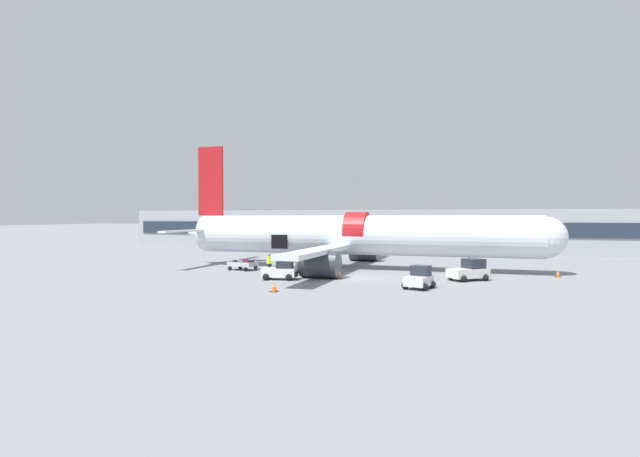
{
  "coord_description": "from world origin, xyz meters",
  "views": [
    {
      "loc": [
        9.87,
        -40.45,
        5.17
      ],
      "look_at": [
        -4.39,
        3.66,
        4.04
      ],
      "focal_mm": 28.0,
      "sensor_mm": 36.0,
      "label": 1
    }
  ],
  "objects": [
    {
      "name": "ground_plane",
      "position": [
        0.0,
        0.0,
        0.0
      ],
      "size": [
        500.0,
        500.0,
        0.0
      ],
      "primitive_type": "plane",
      "color": "gray"
    },
    {
      "name": "terminal_strip",
      "position": [
        0.0,
        37.08,
        3.07
      ],
      "size": [
        90.55,
        13.42,
        6.13
      ],
      "color": "#9EA3AD",
      "rests_on": "ground_plane"
    },
    {
      "name": "airplane",
      "position": [
        -2.21,
        7.44,
        3.24
      ],
      "size": [
        38.21,
        31.59,
        12.7
      ],
      "color": "silver",
      "rests_on": "ground_plane"
    },
    {
      "name": "baggage_tug_lead",
      "position": [
        5.71,
        -4.45,
        0.69
      ],
      "size": [
        2.32,
        2.64,
        1.65
      ],
      "color": "silver",
      "rests_on": "ground_plane"
    },
    {
      "name": "baggage_tug_mid",
      "position": [
        9.02,
        1.45,
        0.75
      ],
      "size": [
        3.51,
        3.29,
        1.74
      ],
      "color": "silver",
      "rests_on": "ground_plane"
    },
    {
      "name": "baggage_tug_rear",
      "position": [
        -5.67,
        -2.83,
        0.72
      ],
      "size": [
        3.05,
        2.1,
        1.71
      ],
      "color": "white",
      "rests_on": "ground_plane"
    },
    {
      "name": "baggage_cart_loading",
      "position": [
        -7.65,
        3.77,
        0.54
      ],
      "size": [
        3.42,
        2.28,
        1.15
      ],
      "color": "#B7BABF",
      "rests_on": "ground_plane"
    },
    {
      "name": "baggage_cart_queued",
      "position": [
        -11.84,
        2.82,
        0.46
      ],
      "size": [
        3.65,
        2.34,
        1.01
      ],
      "color": "#B7BABF",
      "rests_on": "ground_plane"
    },
    {
      "name": "ground_crew_loader_a",
      "position": [
        -3.19,
        3.65,
        0.93
      ],
      "size": [
        0.57,
        0.57,
        1.76
      ],
      "color": "black",
      "rests_on": "ground_plane"
    },
    {
      "name": "ground_crew_loader_b",
      "position": [
        -5.42,
        1.3,
        0.9
      ],
      "size": [
        0.49,
        0.6,
        1.72
      ],
      "color": "#2D2D33",
      "rests_on": "ground_plane"
    },
    {
      "name": "ground_crew_driver",
      "position": [
        -3.93,
        1.91,
        0.85
      ],
      "size": [
        0.53,
        0.51,
        1.61
      ],
      "color": "#1E2338",
      "rests_on": "ground_plane"
    },
    {
      "name": "ground_crew_supervisor",
      "position": [
        -5.22,
        4.29,
        0.82
      ],
      "size": [
        0.5,
        0.5,
        1.56
      ],
      "color": "black",
      "rests_on": "ground_plane"
    },
    {
      "name": "ground_crew_helper",
      "position": [
        -8.55,
        1.49,
        0.91
      ],
      "size": [
        0.6,
        0.43,
        1.73
      ],
      "color": "black",
      "rests_on": "ground_plane"
    },
    {
      "name": "safety_cone_nose",
      "position": [
        16.16,
        6.13,
        0.27
      ],
      "size": [
        0.53,
        0.53,
        0.58
      ],
      "color": "black",
      "rests_on": "ground_plane"
    },
    {
      "name": "safety_cone_engine_left",
      "position": [
        -3.6,
        -9.0,
        0.33
      ],
      "size": [
        0.55,
        0.55,
        0.7
      ],
      "color": "black",
      "rests_on": "ground_plane"
    },
    {
      "name": "safety_cone_wingtip",
      "position": [
        -1.36,
        -0.64,
        0.36
      ],
      "size": [
        0.49,
        0.49,
        0.77
      ],
      "color": "black",
      "rests_on": "ground_plane"
    }
  ]
}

